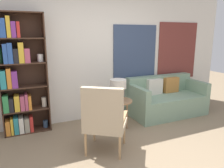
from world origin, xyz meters
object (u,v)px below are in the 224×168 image
object	(u,v)px
bookshelf	(18,79)
armchair	(104,117)
side_table	(120,104)
table_lamp	(118,88)
couch	(165,100)

from	to	relation	value
bookshelf	armchair	xyz separation A→B (m)	(1.07, -1.27, -0.41)
armchair	side_table	size ratio (longest dim) A/B	1.89
bookshelf	table_lamp	bearing A→B (deg)	-18.60
bookshelf	table_lamp	distance (m)	1.74
bookshelf	couch	distance (m)	3.02
side_table	bookshelf	bearing A→B (deg)	161.55
armchair	side_table	distance (m)	0.94
bookshelf	side_table	world-z (taller)	bookshelf
couch	bookshelf	bearing A→B (deg)	174.99
bookshelf	side_table	bearing A→B (deg)	-18.45
side_table	table_lamp	world-z (taller)	table_lamp
bookshelf	armchair	world-z (taller)	bookshelf
armchair	couch	size ratio (longest dim) A/B	0.63
couch	table_lamp	world-z (taller)	table_lamp
couch	side_table	xyz separation A→B (m)	(-1.27, -0.30, 0.16)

